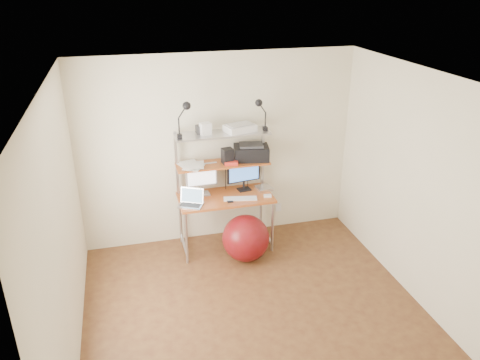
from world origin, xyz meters
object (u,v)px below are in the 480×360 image
object	(u,v)px
laptop	(191,201)
exercise_ball	(246,238)
monitor_silver	(202,177)
printer	(251,152)
monitor_black	(244,173)

from	to	relation	value
laptop	exercise_ball	xyz separation A→B (m)	(0.63, -0.23, -0.48)
monitor_silver	exercise_ball	xyz separation A→B (m)	(0.45, -0.50, -0.68)
monitor_silver	printer	xyz separation A→B (m)	(0.66, 0.01, 0.27)
monitor_black	exercise_ball	distance (m)	0.84
printer	monitor_silver	bearing A→B (deg)	-168.38
monitor_silver	exercise_ball	distance (m)	0.96
printer	exercise_ball	distance (m)	1.10
monitor_silver	laptop	world-z (taller)	monitor_silver
monitor_silver	exercise_ball	size ratio (longest dim) A/B	0.76
monitor_silver	printer	bearing A→B (deg)	-1.96
exercise_ball	laptop	bearing A→B (deg)	159.90
monitor_black	laptop	xyz separation A→B (m)	(-0.74, -0.27, -0.19)
monitor_black	laptop	bearing A→B (deg)	-168.24
monitor_black	exercise_ball	bearing A→B (deg)	-110.10
laptop	printer	world-z (taller)	printer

